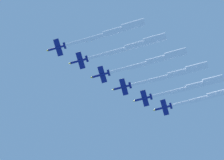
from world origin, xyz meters
TOP-DOWN VIEW (x-y plane):
  - jet_lead at (-25.05, 1.08)m, footprint 22.13×46.86m
  - jet_port_inner at (-18.91, -9.81)m, footprint 21.77×46.70m
  - jet_starboard_inner at (-12.88, -20.45)m, footprint 21.56×46.16m
  - jet_port_mid at (-6.68, -31.51)m, footprint 21.13×46.29m
  - jet_starboard_mid at (-0.21, -40.99)m, footprint 20.25×43.98m
  - jet_port_outer at (4.84, -53.26)m, footprint 21.53×45.95m

SIDE VIEW (x-z plane):
  - jet_port_mid at x=-6.68m, z-range 194.24..198.55m
  - jet_starboard_inner at x=-12.88m, z-range 194.52..198.79m
  - jet_starboard_mid at x=-0.21m, z-range 194.83..199.13m
  - jet_port_inner at x=-18.91m, z-range 196.33..200.63m
  - jet_lead at x=-25.05m, z-range 196.74..201.11m
  - jet_port_outer at x=4.84m, z-range 197.32..201.62m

